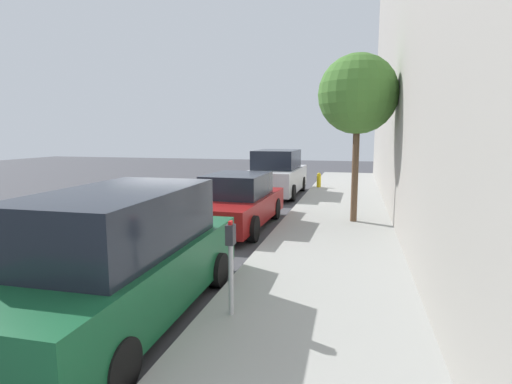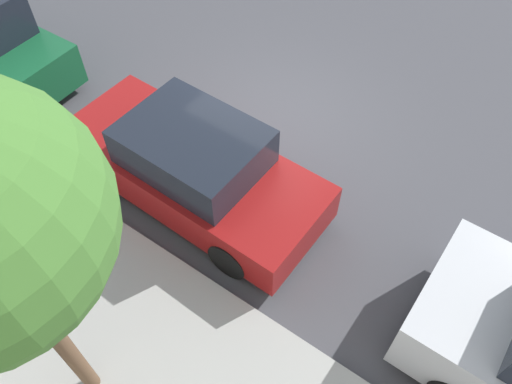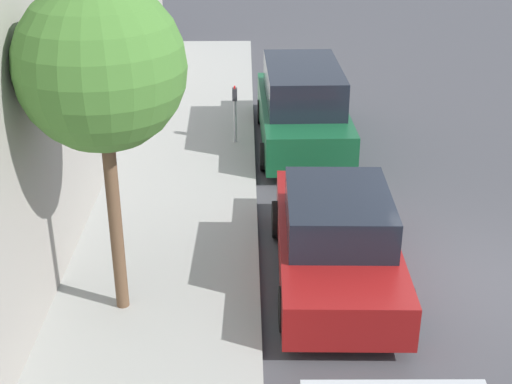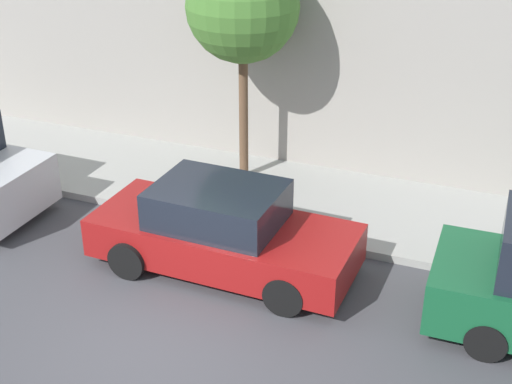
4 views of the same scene
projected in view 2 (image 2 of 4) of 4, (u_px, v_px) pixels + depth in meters
ground_plane at (277, 121)px, 9.67m from camera, size 60.00×60.00×0.00m
sidewalk at (80, 322)px, 7.05m from camera, size 3.12×32.00×0.15m
parked_sedan_second at (193, 166)px, 8.00m from camera, size 1.92×4.55×1.54m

